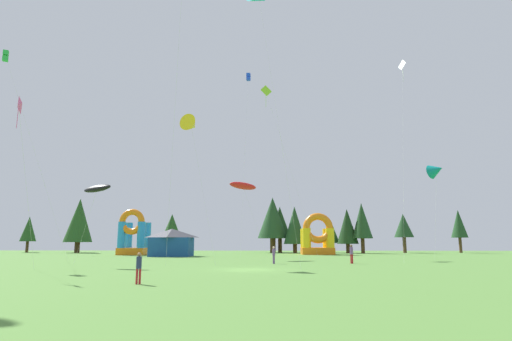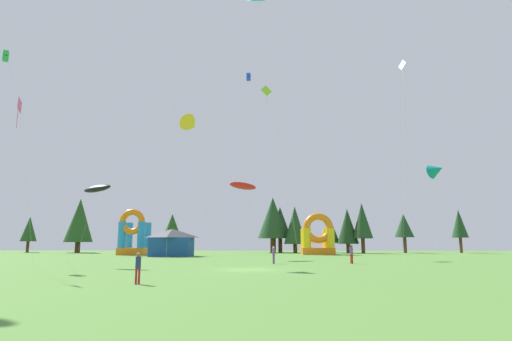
# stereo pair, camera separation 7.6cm
# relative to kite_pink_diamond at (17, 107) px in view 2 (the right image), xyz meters

# --- Properties ---
(ground_plane) EXTENTS (120.00, 120.00, 0.00)m
(ground_plane) POSITION_rel_kite_pink_diamond_xyz_m (16.45, 4.09, -11.55)
(ground_plane) COLOR #548438
(kite_pink_diamond) EXTENTS (0.89, 4.28, 12.13)m
(kite_pink_diamond) POSITION_rel_kite_pink_diamond_xyz_m (0.00, 0.00, 0.00)
(kite_pink_diamond) COLOR #EA599E
(kite_pink_diamond) RESTS_ON ground_plane
(kite_lime_diamond) EXTENTS (7.95, 3.03, 25.62)m
(kite_lime_diamond) POSITION_rel_kite_pink_diamond_xyz_m (17.50, 33.28, 13.24)
(kite_lime_diamond) COLOR #8CD826
(kite_lime_diamond) RESTS_ON ground_plane
(kite_yellow_delta) EXTENTS (3.75, 2.10, 13.99)m
(kite_yellow_delta) POSITION_rel_kite_pink_diamond_xyz_m (10.51, 10.16, 1.53)
(kite_yellow_delta) COLOR yellow
(kite_yellow_delta) RESTS_ON ground_plane
(kite_red_parafoil) EXTENTS (4.91, 3.09, 9.55)m
(kite_red_parafoil) POSITION_rel_kite_pink_diamond_xyz_m (14.69, 22.75, -2.72)
(kite_red_parafoil) COLOR red
(kite_red_parafoil) RESTS_ON ground_plane
(kite_white_diamond) EXTENTS (4.79, 10.21, 25.15)m
(kite_white_diamond) POSITION_rel_kite_pink_diamond_xyz_m (35.41, 23.35, 12.79)
(kite_white_diamond) COLOR white
(kite_white_diamond) RESTS_ON ground_plane
(kite_black_parafoil) EXTENTS (3.59, 2.11, 7.32)m
(kite_black_parafoil) POSITION_rel_kite_pink_diamond_xyz_m (2.66, 8.20, -4.83)
(kite_black_parafoil) COLOR black
(kite_black_parafoil) RESTS_ON ground_plane
(kite_teal_delta) EXTENTS (2.59, 2.53, 11.44)m
(kite_teal_delta) POSITION_rel_kite_pink_diamond_xyz_m (37.82, 21.19, -1.12)
(kite_teal_delta) COLOR #0C7F7A
(kite_teal_delta) RESTS_ON ground_plane
(kite_blue_box) EXTENTS (0.99, 7.05, 28.05)m
(kite_blue_box) POSITION_rel_kite_pink_diamond_xyz_m (14.78, 33.38, 15.78)
(kite_blue_box) COLOR blue
(kite_blue_box) RESTS_ON ground_plane
(kite_green_box) EXTENTS (7.07, 3.82, 22.13)m
(kite_green_box) POSITION_rel_kite_pink_diamond_xyz_m (-9.99, 12.59, 9.87)
(kite_green_box) COLOR green
(kite_green_box) RESTS_ON ground_plane
(person_midfield) EXTENTS (0.37, 0.37, 1.57)m
(person_midfield) POSITION_rel_kite_pink_diamond_xyz_m (11.33, -6.53, -10.62)
(person_midfield) COLOR #B21E26
(person_midfield) RESTS_ON ground_plane
(person_near_camera) EXTENTS (0.38, 0.38, 1.61)m
(person_near_camera) POSITION_rel_kite_pink_diamond_xyz_m (18.34, 12.16, -10.60)
(person_near_camera) COLOR #724C8C
(person_near_camera) RESTS_ON ground_plane
(person_far_side) EXTENTS (0.42, 0.42, 1.79)m
(person_far_side) POSITION_rel_kite_pink_diamond_xyz_m (25.78, 12.72, -10.49)
(person_far_side) COLOR #B21E26
(person_far_side) RESTS_ON ground_plane
(inflatable_yellow_castle) EXTENTS (5.02, 4.88, 6.47)m
(inflatable_yellow_castle) POSITION_rel_kite_pink_diamond_xyz_m (25.58, 39.02, -9.19)
(inflatable_yellow_castle) COLOR orange
(inflatable_yellow_castle) RESTS_ON ground_plane
(inflatable_blue_arch) EXTENTS (4.15, 4.34, 6.96)m
(inflatable_blue_arch) POSITION_rel_kite_pink_diamond_xyz_m (-3.08, 36.22, -8.88)
(inflatable_blue_arch) COLOR orange
(inflatable_blue_arch) RESTS_ON ground_plane
(festival_tent) EXTENTS (5.49, 4.35, 3.80)m
(festival_tent) POSITION_rel_kite_pink_diamond_xyz_m (4.30, 30.25, -9.65)
(festival_tent) COLOR #19478C
(festival_tent) RESTS_ON ground_plane
(tree_row_0) EXTENTS (2.86, 2.86, 6.63)m
(tree_row_0) POSITION_rel_kite_pink_diamond_xyz_m (-27.17, 48.78, -7.27)
(tree_row_0) COLOR #4C331E
(tree_row_0) RESTS_ON ground_plane
(tree_row_1) EXTENTS (5.01, 5.01, 9.80)m
(tree_row_1) POSITION_rel_kite_pink_diamond_xyz_m (-16.88, 47.00, -5.74)
(tree_row_1) COLOR #4C331E
(tree_row_1) RESTS_ON ground_plane
(tree_row_2) EXTENTS (3.45, 3.45, 7.09)m
(tree_row_2) POSITION_rel_kite_pink_diamond_xyz_m (-0.31, 49.45, -6.72)
(tree_row_2) COLOR #4C331E
(tree_row_2) RESTS_ON ground_plane
(tree_row_3) EXTENTS (5.57, 5.57, 10.12)m
(tree_row_3) POSITION_rel_kite_pink_diamond_xyz_m (18.56, 48.84, -5.26)
(tree_row_3) COLOR #4C331E
(tree_row_3) RESTS_ON ground_plane
(tree_row_4) EXTENTS (4.02, 4.02, 8.42)m
(tree_row_4) POSITION_rel_kite_pink_diamond_xyz_m (19.89, 49.57, -6.02)
(tree_row_4) COLOR #4C331E
(tree_row_4) RESTS_ON ground_plane
(tree_row_5) EXTENTS (3.98, 3.98, 8.27)m
(tree_row_5) POSITION_rel_kite_pink_diamond_xyz_m (22.47, 46.88, -6.67)
(tree_row_5) COLOR #4C331E
(tree_row_5) RESTS_ON ground_plane
(tree_row_6) EXTENTS (3.03, 3.03, 5.93)m
(tree_row_6) POSITION_rel_kite_pink_diamond_xyz_m (29.09, 48.23, -7.76)
(tree_row_6) COLOR #4C331E
(tree_row_6) RESTS_ON ground_plane
(tree_row_7) EXTENTS (3.75, 3.75, 7.74)m
(tree_row_7) POSITION_rel_kite_pink_diamond_xyz_m (31.73, 46.29, -6.91)
(tree_row_7) COLOR #4C331E
(tree_row_7) RESTS_ON ground_plane
(tree_row_8) EXTENTS (3.52, 3.52, 8.70)m
(tree_row_8) POSITION_rel_kite_pink_diamond_xyz_m (34.11, 45.28, -5.99)
(tree_row_8) COLOR #4C331E
(tree_row_8) RESTS_ON ground_plane
(tree_row_9) EXTENTS (3.41, 3.41, 6.96)m
(tree_row_9) POSITION_rel_kite_pink_diamond_xyz_m (42.18, 48.12, -6.77)
(tree_row_9) COLOR #4C331E
(tree_row_9) RESTS_ON ground_plane
(tree_row_10) EXTENTS (2.84, 2.84, 7.73)m
(tree_row_10) POSITION_rel_kite_pink_diamond_xyz_m (52.38, 48.86, -6.41)
(tree_row_10) COLOR #4C331E
(tree_row_10) RESTS_ON ground_plane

